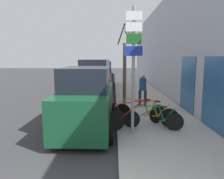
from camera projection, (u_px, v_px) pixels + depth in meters
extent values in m
plane|color=#333335|center=(100.00, 98.00, 13.76)|extent=(80.00, 80.00, 0.00)
cube|color=#ADA89E|center=(137.00, 91.00, 16.50)|extent=(3.20, 32.00, 0.15)
cube|color=#B2B7C1|center=(161.00, 48.00, 16.02)|extent=(0.20, 32.00, 6.50)
cube|color=#26598C|center=(214.00, 93.00, 7.26)|extent=(0.03, 1.84, 2.45)
cube|color=#26598C|center=(187.00, 84.00, 9.92)|extent=(0.03, 1.84, 2.45)
cylinder|color=#939399|center=(133.00, 73.00, 6.66)|extent=(0.10, 0.10, 3.90)
cube|color=white|center=(134.00, 16.00, 6.36)|extent=(0.48, 0.02, 0.26)
cube|color=white|center=(134.00, 27.00, 6.40)|extent=(0.49, 0.02, 0.26)
cube|color=#19591E|center=(134.00, 39.00, 6.45)|extent=(0.45, 0.02, 0.30)
cube|color=navy|center=(134.00, 51.00, 6.51)|extent=(0.53, 0.02, 0.29)
cylinder|color=black|center=(131.00, 119.00, 7.52)|extent=(0.60, 0.17, 0.60)
cylinder|color=black|center=(174.00, 122.00, 7.20)|extent=(0.60, 0.17, 0.60)
cylinder|color=#197233|center=(147.00, 112.00, 7.36)|extent=(0.80, 0.21, 0.50)
cylinder|color=#197233|center=(149.00, 106.00, 7.32)|extent=(0.92, 0.24, 0.08)
cylinder|color=#197233|center=(161.00, 114.00, 7.26)|extent=(0.18, 0.07, 0.43)
cylinder|color=#197233|center=(167.00, 121.00, 7.25)|extent=(0.50, 0.14, 0.07)
cylinder|color=#197233|center=(169.00, 115.00, 7.21)|extent=(0.38, 0.11, 0.49)
cylinder|color=#197233|center=(133.00, 112.00, 7.47)|extent=(0.18, 0.07, 0.52)
cube|color=black|center=(164.00, 107.00, 7.21)|extent=(0.21, 0.12, 0.04)
cylinder|color=#99999E|center=(136.00, 105.00, 7.42)|extent=(0.12, 0.43, 0.02)
cylinder|color=black|center=(117.00, 120.00, 7.23)|extent=(0.62, 0.37, 0.69)
cylinder|color=black|center=(157.00, 114.00, 8.05)|extent=(0.62, 0.37, 0.69)
cylinder|color=red|center=(133.00, 109.00, 7.49)|extent=(0.86, 0.51, 0.57)
cylinder|color=red|center=(135.00, 101.00, 7.50)|extent=(1.00, 0.58, 0.09)
cylinder|color=red|center=(146.00, 108.00, 7.76)|extent=(0.20, 0.13, 0.50)
cylinder|color=red|center=(151.00, 114.00, 7.91)|extent=(0.54, 0.32, 0.08)
cylinder|color=red|center=(153.00, 107.00, 7.91)|extent=(0.41, 0.25, 0.56)
cylinder|color=red|center=(119.00, 111.00, 7.23)|extent=(0.19, 0.13, 0.60)
cube|color=black|center=(148.00, 100.00, 7.77)|extent=(0.21, 0.17, 0.04)
cylinder|color=#99999E|center=(121.00, 102.00, 7.22)|extent=(0.24, 0.40, 0.02)
cylinder|color=black|center=(123.00, 112.00, 8.31)|extent=(0.62, 0.33, 0.68)
cylinder|color=black|center=(170.00, 118.00, 7.51)|extent=(0.62, 0.33, 0.68)
cylinder|color=orange|center=(139.00, 106.00, 7.96)|extent=(0.90, 0.47, 0.56)
cylinder|color=orange|center=(142.00, 100.00, 7.89)|extent=(1.05, 0.55, 0.09)
cylinder|color=orange|center=(155.00, 108.00, 7.71)|extent=(0.20, 0.13, 0.49)
cylinder|color=orange|center=(161.00, 116.00, 7.64)|extent=(0.57, 0.30, 0.08)
cylinder|color=orange|center=(163.00, 110.00, 7.57)|extent=(0.43, 0.23, 0.54)
cylinder|color=orange|center=(125.00, 105.00, 8.22)|extent=(0.20, 0.12, 0.59)
cube|color=black|center=(157.00, 101.00, 7.63)|extent=(0.21, 0.16, 0.04)
cylinder|color=#99999E|center=(127.00, 98.00, 8.14)|extent=(0.22, 0.40, 0.02)
cube|color=#144728|center=(87.00, 107.00, 7.81)|extent=(1.79, 4.45, 1.27)
cube|color=black|center=(86.00, 79.00, 7.49)|extent=(1.58, 2.33, 0.78)
cylinder|color=black|center=(72.00, 110.00, 9.26)|extent=(0.23, 0.66, 0.66)
cylinder|color=black|center=(112.00, 111.00, 9.22)|extent=(0.23, 0.66, 0.66)
cylinder|color=black|center=(53.00, 132.00, 6.55)|extent=(0.23, 0.66, 0.66)
cylinder|color=black|center=(110.00, 133.00, 6.51)|extent=(0.23, 0.66, 0.66)
cube|color=maroon|center=(96.00, 86.00, 13.26)|extent=(1.96, 4.29, 1.29)
cube|color=black|center=(95.00, 68.00, 12.94)|extent=(1.68, 2.27, 0.96)
cylinder|color=black|center=(86.00, 91.00, 14.68)|extent=(0.26, 0.69, 0.68)
cylinder|color=black|center=(111.00, 91.00, 14.56)|extent=(0.26, 0.69, 0.68)
cylinder|color=black|center=(77.00, 98.00, 12.11)|extent=(0.26, 0.69, 0.68)
cylinder|color=black|center=(108.00, 98.00, 11.99)|extent=(0.26, 0.69, 0.68)
cube|color=black|center=(100.00, 78.00, 18.52)|extent=(2.18, 4.83, 1.23)
cube|color=black|center=(100.00, 66.00, 18.19)|extent=(1.85, 2.56, 0.84)
cylinder|color=black|center=(90.00, 82.00, 19.99)|extent=(0.26, 0.68, 0.67)
cylinder|color=black|center=(111.00, 82.00, 20.09)|extent=(0.26, 0.68, 0.67)
cylinder|color=black|center=(88.00, 86.00, 17.10)|extent=(0.26, 0.68, 0.67)
cylinder|color=black|center=(112.00, 86.00, 17.19)|extent=(0.26, 0.68, 0.67)
cylinder|color=#1E2338|center=(140.00, 98.00, 11.09)|extent=(0.14, 0.14, 0.77)
cylinder|color=#1E2338|center=(145.00, 98.00, 11.06)|extent=(0.14, 0.14, 0.77)
cylinder|color=navy|center=(143.00, 84.00, 10.97)|extent=(0.35, 0.35, 0.61)
sphere|color=tan|center=(143.00, 76.00, 10.91)|extent=(0.21, 0.21, 0.21)
cylinder|color=brown|center=(124.00, 78.00, 9.75)|extent=(0.15, 0.15, 3.04)
cylinder|color=brown|center=(131.00, 32.00, 9.10)|extent=(0.58, 0.82, 0.88)
cylinder|color=brown|center=(121.00, 34.00, 9.90)|extent=(0.35, 0.92, 0.87)
cylinder|color=brown|center=(132.00, 36.00, 9.76)|extent=(0.71, 0.64, 0.69)
cylinder|color=brown|center=(130.00, 38.00, 9.78)|extent=(0.57, 0.64, 0.56)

